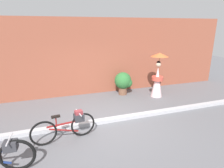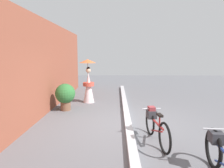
{
  "view_description": "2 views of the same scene",
  "coord_description": "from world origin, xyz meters",
  "px_view_note": "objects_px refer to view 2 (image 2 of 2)",
  "views": [
    {
      "loc": [
        -1.56,
        -5.32,
        2.99
      ],
      "look_at": [
        0.39,
        0.46,
        1.13
      ],
      "focal_mm": 30.58,
      "sensor_mm": 36.0,
      "label": 1
    },
    {
      "loc": [
        -5.97,
        0.34,
        2.09
      ],
      "look_at": [
        0.64,
        0.5,
        1.15
      ],
      "focal_mm": 32.43,
      "sensor_mm": 36.0,
      "label": 2
    }
  ],
  "objects_px": {
    "bicycle_near_officer": "(224,158)",
    "potted_plant_by_door": "(66,95)",
    "person_with_parasol": "(88,82)",
    "bicycle_far_side": "(155,125)"
  },
  "relations": [
    {
      "from": "bicycle_near_officer",
      "to": "person_with_parasol",
      "type": "height_order",
      "value": "person_with_parasol"
    },
    {
      "from": "bicycle_near_officer",
      "to": "bicycle_far_side",
      "type": "distance_m",
      "value": 1.78
    },
    {
      "from": "bicycle_near_officer",
      "to": "potted_plant_by_door",
      "type": "bearing_deg",
      "value": 40.35
    },
    {
      "from": "bicycle_near_officer",
      "to": "person_with_parasol",
      "type": "distance_m",
      "value": 6.44
    },
    {
      "from": "bicycle_far_side",
      "to": "person_with_parasol",
      "type": "xyz_separation_m",
      "value": [
        4.09,
        2.19,
        0.51
      ]
    },
    {
      "from": "bicycle_near_officer",
      "to": "bicycle_far_side",
      "type": "xyz_separation_m",
      "value": [
        1.58,
        0.82,
        0.01
      ]
    },
    {
      "from": "potted_plant_by_door",
      "to": "person_with_parasol",
      "type": "bearing_deg",
      "value": -27.71
    },
    {
      "from": "bicycle_far_side",
      "to": "potted_plant_by_door",
      "type": "bearing_deg",
      "value": 46.0
    },
    {
      "from": "bicycle_near_officer",
      "to": "person_with_parasol",
      "type": "bearing_deg",
      "value": 28.03
    },
    {
      "from": "bicycle_near_officer",
      "to": "bicycle_far_side",
      "type": "relative_size",
      "value": 1.0
    }
  ]
}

